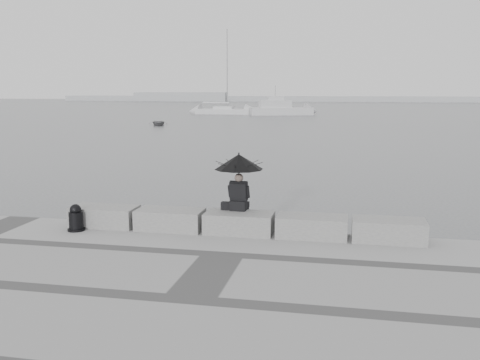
% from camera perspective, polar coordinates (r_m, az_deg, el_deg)
% --- Properties ---
extents(ground, '(360.00, 360.00, 0.00)m').
position_cam_1_polar(ground, '(13.23, 0.30, -7.30)').
color(ground, '#4A4D4F').
rests_on(ground, ground).
extents(stone_block_far_left, '(1.60, 0.80, 0.50)m').
position_cam_1_polar(stone_block_far_left, '(13.67, -14.23, -3.79)').
color(stone_block_far_left, slate).
rests_on(stone_block_far_left, promenade).
extents(stone_block_left, '(1.60, 0.80, 0.50)m').
position_cam_1_polar(stone_block_left, '(13.03, -7.45, -4.22)').
color(stone_block_left, slate).
rests_on(stone_block_left, promenade).
extents(stone_block_centre, '(1.60, 0.80, 0.50)m').
position_cam_1_polar(stone_block_centre, '(12.60, -0.09, -4.62)').
color(stone_block_centre, slate).
rests_on(stone_block_centre, promenade).
extents(stone_block_right, '(1.60, 0.80, 0.50)m').
position_cam_1_polar(stone_block_right, '(12.38, 7.67, -4.97)').
color(stone_block_right, slate).
rests_on(stone_block_right, promenade).
extents(stone_block_far_right, '(1.60, 0.80, 0.50)m').
position_cam_1_polar(stone_block_far_right, '(12.40, 15.57, -5.22)').
color(stone_block_far_right, slate).
rests_on(stone_block_far_right, promenade).
extents(seated_person, '(1.17, 1.17, 1.39)m').
position_cam_1_polar(seated_person, '(12.64, -0.14, 1.23)').
color(seated_person, black).
rests_on(seated_person, stone_block_centre).
extents(bag, '(0.29, 0.17, 0.19)m').
position_cam_1_polar(bag, '(12.83, -1.36, -2.78)').
color(bag, black).
rests_on(bag, stone_block_centre).
extents(mooring_bollard, '(0.42, 0.42, 0.66)m').
position_cam_1_polar(mooring_bollard, '(13.40, -17.10, -4.06)').
color(mooring_bollard, black).
rests_on(mooring_bollard, promenade).
extents(distant_landmass, '(180.00, 8.00, 2.80)m').
position_cam_1_polar(distant_landmass, '(167.29, 7.85, 8.59)').
color(distant_landmass, '#A6A9AB').
rests_on(distant_landmass, ground).
extents(sailboat_left, '(8.86, 3.16, 12.90)m').
position_cam_1_polar(sailboat_left, '(83.48, -1.72, 7.39)').
color(sailboat_left, silver).
rests_on(sailboat_left, ground).
extents(motor_cruiser, '(9.73, 5.75, 4.50)m').
position_cam_1_polar(motor_cruiser, '(80.98, 4.41, 7.57)').
color(motor_cruiser, silver).
rests_on(motor_cruiser, ground).
extents(dinghy, '(3.27, 2.31, 0.51)m').
position_cam_1_polar(dinghy, '(58.44, -8.70, 6.04)').
color(dinghy, slate).
rests_on(dinghy, ground).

